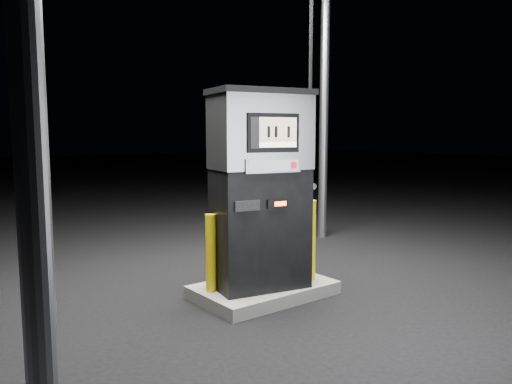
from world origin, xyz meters
TOP-DOWN VIEW (x-y plane):
  - ground at (0.00, 0.00)m, footprint 80.00×80.00m
  - pump_island at (0.00, 0.00)m, footprint 1.60×1.00m
  - fuel_dispenser at (-0.09, -0.06)m, footprint 1.31×0.89m
  - bollard_left at (-0.64, 0.15)m, footprint 0.15×0.15m
  - bollard_right at (0.57, -0.19)m, footprint 0.13×0.13m

SIDE VIEW (x-z plane):
  - ground at x=0.00m, z-range 0.00..0.00m
  - pump_island at x=0.00m, z-range 0.00..0.15m
  - bollard_left at x=-0.64m, z-range 0.15..1.03m
  - bollard_right at x=0.57m, z-range 0.15..1.13m
  - fuel_dispenser at x=-0.09m, z-range -1.04..3.66m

